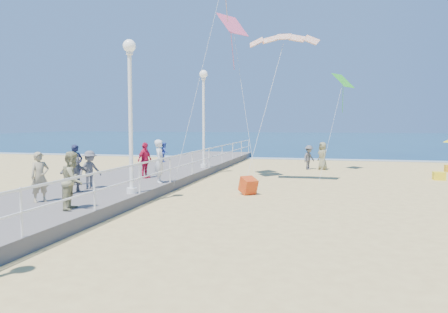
% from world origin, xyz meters
% --- Properties ---
extents(ground, '(160.00, 160.00, 0.00)m').
position_xyz_m(ground, '(0.00, 0.00, 0.00)').
color(ground, '#D8BD71').
rests_on(ground, ground).
extents(ocean, '(160.00, 90.00, 0.05)m').
position_xyz_m(ocean, '(0.00, 65.00, 0.01)').
color(ocean, '#0C314D').
rests_on(ocean, ground).
extents(surf_line, '(160.00, 1.20, 0.04)m').
position_xyz_m(surf_line, '(0.00, 20.50, 0.03)').
color(surf_line, silver).
rests_on(surf_line, ground).
extents(boardwalk, '(5.00, 44.00, 0.40)m').
position_xyz_m(boardwalk, '(-7.50, 0.00, 0.20)').
color(boardwalk, slate).
rests_on(boardwalk, ground).
extents(railing, '(0.05, 42.00, 0.55)m').
position_xyz_m(railing, '(-5.05, 0.00, 1.25)').
color(railing, white).
rests_on(railing, boardwalk).
extents(lamp_post_mid, '(0.44, 0.44, 5.32)m').
position_xyz_m(lamp_post_mid, '(-5.35, 0.00, 3.66)').
color(lamp_post_mid, white).
rests_on(lamp_post_mid, boardwalk).
extents(lamp_post_far, '(0.44, 0.44, 5.32)m').
position_xyz_m(lamp_post_far, '(-5.35, 9.00, 3.66)').
color(lamp_post_far, white).
rests_on(lamp_post_far, boardwalk).
extents(woman_holding_toddler, '(0.55, 0.72, 1.78)m').
position_xyz_m(woman_holding_toddler, '(-5.40, 2.76, 1.29)').
color(woman_holding_toddler, silver).
rests_on(woman_holding_toddler, boardwalk).
extents(toddler_held, '(0.38, 0.45, 0.81)m').
position_xyz_m(toddler_held, '(-5.25, 2.91, 1.66)').
color(toddler_held, '#2D46AC').
rests_on(toddler_held, boardwalk).
extents(spectator_0, '(0.56, 0.68, 1.61)m').
position_xyz_m(spectator_0, '(-8.43, 1.44, 1.20)').
color(spectator_0, '#1A1E3A').
rests_on(spectator_0, boardwalk).
extents(spectator_1, '(0.79, 0.93, 1.66)m').
position_xyz_m(spectator_1, '(-5.76, -2.95, 1.23)').
color(spectator_1, '#989569').
rests_on(spectator_1, boardwalk).
extents(spectator_2, '(0.88, 1.06, 1.43)m').
position_xyz_m(spectator_2, '(-7.35, 0.64, 1.12)').
color(spectator_2, '#58585D').
rests_on(spectator_2, boardwalk).
extents(spectator_3, '(0.58, 1.00, 1.60)m').
position_xyz_m(spectator_3, '(-6.65, 4.06, 1.20)').
color(spectator_3, '#CF1943').
rests_on(spectator_3, boardwalk).
extents(spectator_5, '(0.88, 1.37, 1.42)m').
position_xyz_m(spectator_5, '(-7.34, -0.37, 1.11)').
color(spectator_5, slate).
rests_on(spectator_5, boardwalk).
extents(spectator_6, '(0.63, 0.69, 1.57)m').
position_xyz_m(spectator_6, '(-7.38, -2.22, 1.19)').
color(spectator_6, gray).
rests_on(spectator_6, boardwalk).
extents(beach_walker_a, '(0.97, 1.11, 1.49)m').
position_xyz_m(beach_walker_a, '(0.15, 13.16, 0.75)').
color(beach_walker_a, '#56555A').
rests_on(beach_walker_a, ground).
extents(beach_walker_c, '(0.85, 0.98, 1.69)m').
position_xyz_m(beach_walker_c, '(0.96, 13.20, 0.84)').
color(beach_walker_c, '#7D7A56').
rests_on(beach_walker_c, ground).
extents(box_kite, '(0.88, 0.89, 0.74)m').
position_xyz_m(box_kite, '(-1.76, 3.07, 0.30)').
color(box_kite, red).
rests_on(box_kite, ground).
extents(beach_chair_right, '(0.55, 0.55, 0.40)m').
position_xyz_m(beach_chair_right, '(6.75, 9.74, 0.20)').
color(beach_chair_right, yellow).
rests_on(beach_chair_right, ground).
extents(kite_parafoil, '(3.26, 0.94, 0.65)m').
position_xyz_m(kite_parafoil, '(-0.77, 6.43, 6.80)').
color(kite_parafoil, orange).
extents(kite_diamond_pink, '(1.54, 1.72, 1.11)m').
position_xyz_m(kite_diamond_pink, '(-3.55, 8.15, 7.85)').
color(kite_diamond_pink, '#D84F75').
extents(kite_diamond_green, '(1.36, 1.48, 0.84)m').
position_xyz_m(kite_diamond_green, '(2.07, 12.85, 5.33)').
color(kite_diamond_green, green).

